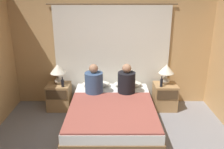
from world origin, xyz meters
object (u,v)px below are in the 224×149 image
at_px(nightstand_right, 165,96).
at_px(beer_bottle_on_left_stand, 63,83).
at_px(bed, 112,116).
at_px(lamp_left, 58,71).
at_px(pillow_right, 128,84).
at_px(person_left_in_bed, 94,82).
at_px(person_right_in_bed, 126,82).
at_px(lamp_right, 166,71).
at_px(nightstand_left, 59,96).
at_px(beer_bottle_on_right_stand, 161,83).
at_px(pillow_left, 96,84).

xyz_separation_m(nightstand_right, beer_bottle_on_left_stand, (-2.11, -0.12, 0.35)).
xyz_separation_m(bed, nightstand_right, (1.12, 0.76, 0.04)).
bearing_deg(lamp_left, bed, -35.73).
relative_size(pillow_right, person_left_in_bed, 0.98).
bearing_deg(bed, person_right_in_bed, 59.31).
relative_size(person_right_in_bed, beer_bottle_on_left_stand, 2.87).
bearing_deg(lamp_right, person_right_in_bed, -158.46).
relative_size(bed, beer_bottle_on_left_stand, 9.65).
height_order(bed, person_left_in_bed, person_left_in_bed).
height_order(nightstand_right, person_left_in_bed, person_left_in_bed).
distance_m(nightstand_left, person_left_in_bed, 0.93).
bearing_deg(beer_bottle_on_right_stand, nightstand_left, 176.62).
distance_m(bed, person_right_in_bed, 0.73).
relative_size(lamp_left, person_right_in_bed, 0.70).
height_order(bed, lamp_right, lamp_right).
xyz_separation_m(bed, lamp_right, (1.12, 0.80, 0.59)).
bearing_deg(nightstand_left, pillow_right, 2.71).
relative_size(lamp_left, beer_bottle_on_left_stand, 2.00).
bearing_deg(pillow_right, nightstand_right, -5.03).
height_order(nightstand_right, lamp_right, lamp_right).
distance_m(nightstand_left, person_right_in_bed, 1.49).
height_order(pillow_left, beer_bottle_on_right_stand, beer_bottle_on_right_stand).
relative_size(bed, lamp_left, 4.82).
distance_m(bed, pillow_right, 0.94).
bearing_deg(nightstand_left, lamp_left, 90.00).
distance_m(person_left_in_bed, beer_bottle_on_right_stand, 1.36).
relative_size(nightstand_right, person_right_in_bed, 0.90).
relative_size(nightstand_left, pillow_left, 0.93).
height_order(nightstand_left, pillow_left, pillow_left).
xyz_separation_m(bed, lamp_left, (-1.12, 0.80, 0.59)).
distance_m(bed, beer_bottle_on_right_stand, 1.25).
height_order(pillow_left, beer_bottle_on_left_stand, beer_bottle_on_left_stand).
relative_size(lamp_right, person_left_in_bed, 0.70).
bearing_deg(person_left_in_bed, person_right_in_bed, 0.00).
height_order(pillow_right, beer_bottle_on_right_stand, beer_bottle_on_right_stand).
relative_size(lamp_left, pillow_right, 0.72).
bearing_deg(lamp_right, person_left_in_bed, -167.35).
bearing_deg(beer_bottle_on_right_stand, lamp_left, 175.41).
bearing_deg(lamp_left, person_right_in_bed, -13.27).
bearing_deg(bed, beer_bottle_on_right_stand, 32.47).
relative_size(nightstand_right, lamp_left, 1.30).
bearing_deg(beer_bottle_on_left_stand, beer_bottle_on_right_stand, 0.00).
bearing_deg(nightstand_left, bed, -34.20).
distance_m(nightstand_left, beer_bottle_on_right_stand, 2.14).
bearing_deg(pillow_left, lamp_right, -0.95).
bearing_deg(person_right_in_bed, lamp_right, 21.54).
bearing_deg(nightstand_left, beer_bottle_on_right_stand, -3.38).
relative_size(pillow_right, person_right_in_bed, 0.97).
height_order(nightstand_left, beer_bottle_on_left_stand, beer_bottle_on_left_stand).
height_order(pillow_left, person_left_in_bed, person_left_in_bed).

